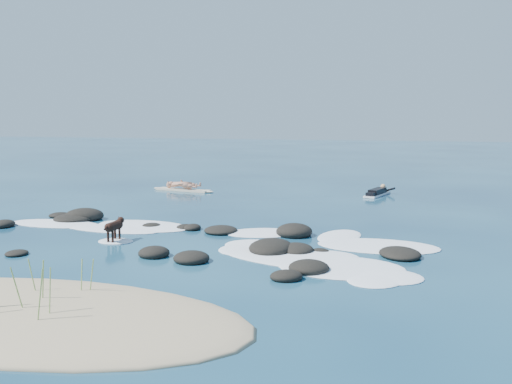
% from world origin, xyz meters
% --- Properties ---
extents(ground, '(160.00, 160.00, 0.00)m').
position_xyz_m(ground, '(0.00, 0.00, 0.00)').
color(ground, '#0A2642').
rests_on(ground, ground).
extents(sand_dune, '(9.00, 4.40, 0.60)m').
position_xyz_m(sand_dune, '(0.00, -8.20, 0.00)').
color(sand_dune, '#9E8966').
rests_on(sand_dune, ground).
extents(dune_grass, '(3.17, 1.89, 1.17)m').
position_xyz_m(dune_grass, '(-0.40, -8.39, 0.61)').
color(dune_grass, '#7EA44F').
rests_on(dune_grass, ground).
extents(reef_rocks, '(14.56, 6.97, 0.58)m').
position_xyz_m(reef_rocks, '(0.28, -0.74, 0.10)').
color(reef_rocks, black).
rests_on(reef_rocks, ground).
extents(breaking_foam, '(14.89, 6.84, 0.12)m').
position_xyz_m(breaking_foam, '(2.29, -1.19, 0.01)').
color(breaking_foam, white).
rests_on(breaking_foam, ground).
extents(standing_surfer_rig, '(3.63, 1.18, 2.07)m').
position_xyz_m(standing_surfer_rig, '(-4.65, 10.01, 0.82)').
color(standing_surfer_rig, beige).
rests_on(standing_surfer_rig, ground).
extents(paddling_surfer_rig, '(1.42, 2.72, 0.47)m').
position_xyz_m(paddling_surfer_rig, '(5.16, 11.00, 0.16)').
color(paddling_surfer_rig, white).
rests_on(paddling_surfer_rig, ground).
extents(dog, '(0.30, 1.17, 0.74)m').
position_xyz_m(dog, '(-1.79, -1.88, 0.49)').
color(dog, black).
rests_on(dog, ground).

